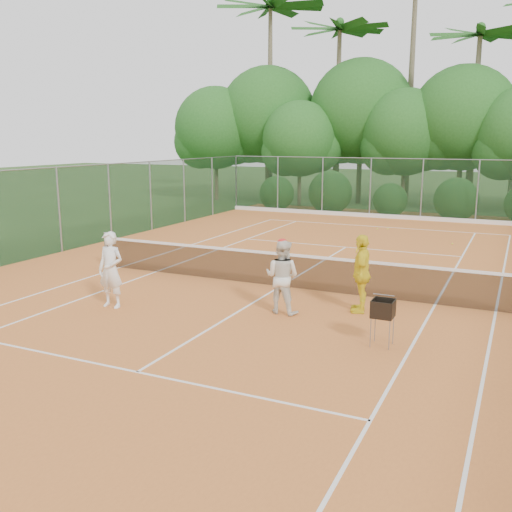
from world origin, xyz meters
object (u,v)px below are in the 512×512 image
at_px(player_center_grp, 282,276).
at_px(player_white, 111,270).
at_px(player_yellow, 361,273).
at_px(ball_hopper, 383,309).

bearing_deg(player_center_grp, player_white, -161.37).
distance_m(player_center_grp, player_yellow, 1.85).
bearing_deg(ball_hopper, player_yellow, 135.84).
bearing_deg(player_white, player_center_grp, 17.44).
relative_size(player_center_grp, ball_hopper, 1.88).
relative_size(player_center_grp, player_yellow, 0.96).
height_order(player_center_grp, player_yellow, player_yellow).
xyz_separation_m(player_center_grp, ball_hopper, (2.61, -1.17, -0.13)).
bearing_deg(player_yellow, player_center_grp, -74.64).
distance_m(player_white, player_center_grp, 4.10).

